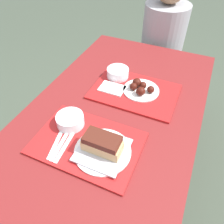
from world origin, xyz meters
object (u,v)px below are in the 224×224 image
tray_near (87,143)px  person_seated_across (164,33)px  brisket_sandwich_plate (102,147)px  wings_plate_far (140,88)px  bowl_coleslaw_near (70,120)px  bowl_coleslaw_far (118,72)px  tray_far (134,92)px

tray_near → person_seated_across: bearing=88.4°
brisket_sandwich_plate → wings_plate_far: bearing=87.9°
person_seated_across → tray_near: bearing=-91.6°
bowl_coleslaw_near → wings_plate_far: (0.22, 0.36, -0.01)m
bowl_coleslaw_near → person_seated_across: size_ratio=0.17×
brisket_sandwich_plate → person_seated_across: size_ratio=0.32×
tray_near → person_seated_across: (0.03, 1.19, -0.00)m
bowl_coleslaw_near → bowl_coleslaw_far: bearing=83.1°
bowl_coleslaw_far → wings_plate_far: bearing=-24.2°
bowl_coleslaw_near → brisket_sandwich_plate: 0.22m
bowl_coleslaw_near → wings_plate_far: size_ratio=0.64×
bowl_coleslaw_far → brisket_sandwich_plate: bearing=-73.9°
tray_near → wings_plate_far: bearing=77.0°
bowl_coleslaw_near → wings_plate_far: wings_plate_far is taller
brisket_sandwich_plate → person_seated_across: bearing=92.3°
brisket_sandwich_plate → person_seated_across: 1.21m
tray_near → bowl_coleslaw_far: bearing=97.6°
brisket_sandwich_plate → tray_near: bearing=168.5°
tray_far → wings_plate_far: bearing=20.0°
bowl_coleslaw_near → wings_plate_far: bearing=59.1°
bowl_coleslaw_near → bowl_coleslaw_far: size_ratio=1.00×
tray_near → tray_far: same height
tray_far → wings_plate_far: wings_plate_far is taller
bowl_coleslaw_far → tray_far: bearing=-31.9°
tray_near → brisket_sandwich_plate: (0.08, -0.02, 0.04)m
wings_plate_far → person_seated_across: person_seated_across is taller
tray_far → person_seated_across: size_ratio=0.62×
bowl_coleslaw_far → person_seated_across: person_seated_across is taller
bowl_coleslaw_near → brisket_sandwich_plate: brisket_sandwich_plate is taller
brisket_sandwich_plate → person_seated_across: (-0.05, 1.21, -0.04)m
tray_near → tray_far: bearing=80.5°
bowl_coleslaw_near → brisket_sandwich_plate: bearing=-21.4°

